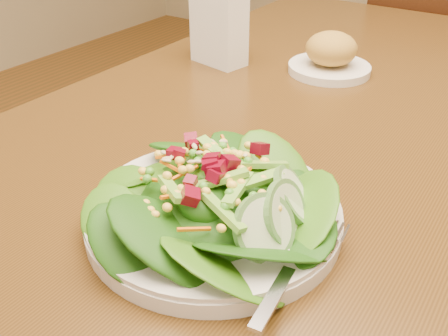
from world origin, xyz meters
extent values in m
cube|color=#4B3011|center=(0.00, 0.00, 0.73)|extent=(0.90, 1.40, 0.04)
cylinder|color=#321607|center=(-0.39, 0.64, 0.35)|extent=(0.07, 0.07, 0.71)
cube|color=#321607|center=(-0.06, 0.95, 0.42)|extent=(0.46, 0.46, 0.04)
cylinder|color=#321607|center=(-0.25, 1.11, 0.20)|extent=(0.04, 0.04, 0.40)
cylinder|color=#321607|center=(-0.21, 0.75, 0.20)|extent=(0.04, 0.04, 0.40)
cube|color=#321607|center=(-0.03, 0.76, 0.67)|extent=(0.39, 0.08, 0.45)
cylinder|color=silver|center=(-0.01, -0.34, 0.76)|extent=(0.28, 0.28, 0.02)
ellipsoid|color=#0B3705|center=(-0.01, -0.34, 0.79)|extent=(0.19, 0.19, 0.04)
cube|color=silver|center=(0.11, -0.37, 0.77)|extent=(0.05, 0.18, 0.01)
cylinder|color=silver|center=(-0.09, 0.15, 0.76)|extent=(0.15, 0.15, 0.02)
ellipsoid|color=#AA8136|center=(-0.09, 0.15, 0.80)|extent=(0.10, 0.10, 0.06)
cube|color=white|center=(-0.30, 0.08, 0.82)|extent=(0.11, 0.08, 0.14)
cube|color=white|center=(-0.30, 0.08, 0.83)|extent=(0.10, 0.06, 0.11)
camera|label=1|loc=(0.24, -0.70, 1.09)|focal=40.00mm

